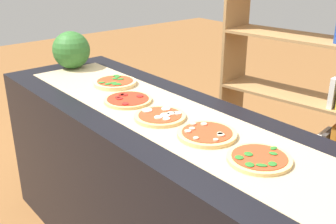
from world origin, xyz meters
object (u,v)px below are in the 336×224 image
at_px(pizza_pepperoni_1, 128,100).
at_px(bookshelf, 313,105).
at_px(pizza_spinach_0, 115,83).
at_px(pizza_mozzarella_2, 160,116).
at_px(pizza_mushroom_3, 207,134).
at_px(pizza_spinach_4, 259,159).
at_px(watermelon, 71,50).

distance_m(pizza_pepperoni_1, bookshelf, 1.21).
distance_m(pizza_spinach_0, pizza_mozzarella_2, 0.55).
bearing_deg(bookshelf, pizza_spinach_0, -121.27).
distance_m(pizza_mozzarella_2, pizza_mushroom_3, 0.27).
relative_size(pizza_mushroom_3, pizza_spinach_4, 1.04).
height_order(pizza_spinach_4, watermelon, watermelon).
bearing_deg(pizza_spinach_0, pizza_mozzarella_2, -11.34).
bearing_deg(pizza_mozzarella_2, pizza_spinach_0, 168.66).
bearing_deg(pizza_mushroom_3, watermelon, 177.33).
xyz_separation_m(pizza_spinach_0, pizza_mozzarella_2, (0.54, -0.11, -0.00)).
xyz_separation_m(pizza_mozzarella_2, pizza_mushroom_3, (0.27, 0.03, 0.00)).
distance_m(pizza_mushroom_3, watermelon, 1.28).
xyz_separation_m(pizza_mozzarella_2, bookshelf, (0.09, 1.14, -0.20)).
bearing_deg(pizza_spinach_0, pizza_mushroom_3, -5.55).
bearing_deg(pizza_spinach_4, pizza_mozzarella_2, -177.03).
height_order(pizza_pepperoni_1, bookshelf, bookshelf).
height_order(pizza_spinach_0, bookshelf, bookshelf).
relative_size(pizza_pepperoni_1, watermelon, 1.02).
bearing_deg(pizza_spinach_0, pizza_spinach_4, -4.25).
height_order(pizza_mozzarella_2, pizza_mushroom_3, pizza_mushroom_3).
height_order(pizza_pepperoni_1, pizza_spinach_4, same).
height_order(pizza_mushroom_3, watermelon, watermelon).
height_order(watermelon, bookshelf, bookshelf).
bearing_deg(pizza_mushroom_3, pizza_mozzarella_2, -173.74).
relative_size(pizza_pepperoni_1, pizza_mushroom_3, 0.97).
xyz_separation_m(pizza_mushroom_3, pizza_spinach_4, (0.27, -0.00, -0.00)).
bearing_deg(pizza_pepperoni_1, pizza_spinach_4, 1.32).
xyz_separation_m(pizza_pepperoni_1, watermelon, (-0.73, 0.08, 0.11)).
xyz_separation_m(watermelon, bookshelf, (1.09, 1.05, -0.31)).
bearing_deg(pizza_spinach_4, watermelon, 177.74).
xyz_separation_m(pizza_spinach_4, bookshelf, (-0.45, 1.11, -0.20)).
distance_m(pizza_spinach_0, watermelon, 0.48).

